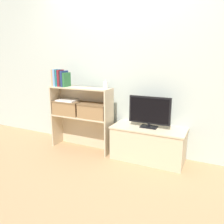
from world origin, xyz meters
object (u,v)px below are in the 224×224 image
book_maroon (61,78)px  book_charcoal (63,79)px  storage_basket_left (68,107)px  tv_stand (148,143)px  tv (149,111)px  storage_basket_right (94,110)px  book_tan (55,78)px  baby_monitor (106,85)px  book_forest (67,80)px  book_navy (64,79)px  book_teal (59,78)px  laptop (68,100)px  book_skyblue (57,78)px

book_maroon → book_charcoal: 0.04m
storage_basket_left → book_maroon: bearing=-171.3°
book_charcoal → tv_stand: bearing=4.8°
tv → storage_basket_left: 1.25m
tv_stand → storage_basket_right: (-0.79, -0.10, 0.40)m
book_tan → storage_basket_left: (0.20, 0.01, -0.44)m
storage_basket_left → book_charcoal: bearing=-166.2°
baby_monitor → storage_basket_right: (-0.19, -0.01, -0.36)m
book_charcoal → book_forest: size_ratio=1.10×
book_navy → tv_stand: bearing=5.0°
book_navy → storage_basket_right: bearing=1.7°
book_teal → laptop: size_ratio=0.81×
book_forest → baby_monitor: book_forest is taller
book_navy → book_teal: bearing=180.0°
book_maroon → book_forest: book_maroon is taller
baby_monitor → storage_basket_right: 0.41m
book_charcoal → storage_basket_right: book_charcoal is taller
book_maroon → storage_basket_right: size_ratio=0.57×
book_skyblue → book_navy: 0.14m
tv → book_teal: size_ratio=2.25×
book_skyblue → book_maroon: size_ratio=1.03×
tv_stand → book_forest: bearing=-174.9°
tv_stand → book_navy: bearing=-175.0°
book_charcoal → book_navy: size_ratio=0.97×
baby_monitor → storage_basket_left: 0.74m
tv → storage_basket_left: bearing=-175.7°
book_skyblue → laptop: bearing=5.1°
tv → storage_basket_right: tv is taller
book_maroon → book_charcoal: (0.04, 0.00, -0.01)m
book_teal → storage_basket_left: (0.13, 0.01, -0.44)m
laptop → book_skyblue: bearing=-174.9°
book_teal → storage_basket_left: 0.46m
book_tan → book_teal: 0.07m
storage_basket_right → laptop: (-0.45, -0.00, 0.10)m
book_charcoal → laptop: bearing=13.8°
tv → baby_monitor: 0.69m
book_skyblue → laptop: 0.37m
book_maroon → laptop: (0.10, 0.01, -0.33)m
tv_stand → laptop: bearing=-175.6°
book_tan → book_teal: (0.07, 0.00, -0.00)m
tv → laptop: 1.25m
book_skyblue → storage_basket_right: (0.62, 0.01, -0.44)m
book_maroon → storage_basket_right: book_maroon is taller
book_tan → storage_basket_left: bearing=4.1°
book_skyblue → book_teal: bearing=0.0°
book_skyblue → book_navy: size_ratio=1.08×
book_charcoal → book_navy: 0.03m
book_tan → book_teal: size_ratio=1.01×
book_teal → storage_basket_right: (0.58, 0.01, -0.44)m
storage_basket_left → laptop: laptop is taller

